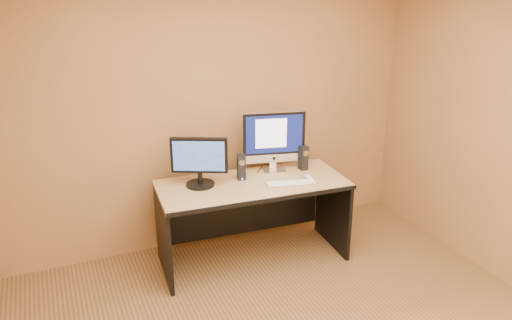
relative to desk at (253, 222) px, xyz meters
name	(u,v)px	position (x,y,z in m)	size (l,w,h in m)	color
walls	(325,191)	(-0.16, -1.43, 0.92)	(4.00, 4.00, 2.60)	#9D713F
desk	(253,222)	(0.00, 0.00, 0.00)	(1.65, 0.72, 0.77)	tan
imac	(274,141)	(0.30, 0.20, 0.67)	(0.59, 0.22, 0.57)	silver
second_monitor	(199,162)	(-0.44, 0.13, 0.60)	(0.50, 0.25, 0.43)	black
speaker_left	(241,167)	(-0.06, 0.12, 0.50)	(0.07, 0.07, 0.23)	black
speaker_right	(303,158)	(0.56, 0.11, 0.50)	(0.07, 0.07, 0.23)	black
keyboard	(291,183)	(0.30, -0.16, 0.39)	(0.44, 0.12, 0.02)	silver
mouse	(308,176)	(0.50, -0.10, 0.40)	(0.06, 0.11, 0.04)	silver
cable_a	(269,166)	(0.30, 0.31, 0.39)	(0.01, 0.01, 0.23)	black
cable_b	(260,169)	(0.18, 0.26, 0.39)	(0.01, 0.01, 0.19)	black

